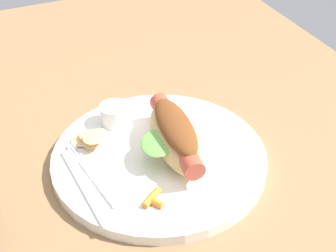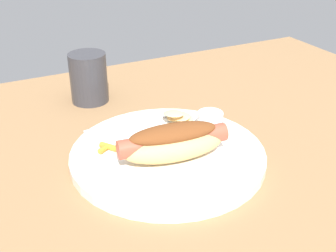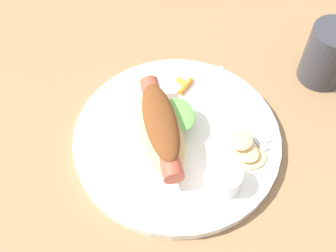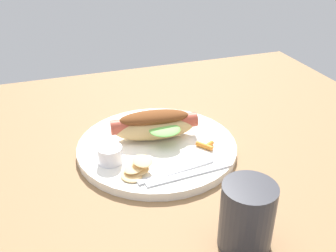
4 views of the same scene
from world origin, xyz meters
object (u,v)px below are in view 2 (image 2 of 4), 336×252
Objects in this scene: sauce_ramekin at (210,121)px; carrot_garnish at (108,148)px; fork at (139,124)px; chips_pile at (179,116)px; hot_dog at (173,142)px; drinking_cup at (89,78)px; plate at (168,155)px; knife at (127,122)px.

carrot_garnish is at bearing 176.62° from sauce_ramekin.
fork is 2.16× the size of chips_pile.
drinking_cup is at bearing 104.59° from hot_dog.
drinking_cup is at bearing 119.01° from chips_pile.
sauce_ramekin reaches higher than carrot_garnish.
chips_pile is at bearing -60.99° from drinking_cup.
drinking_cup is at bearing 120.39° from sauce_ramekin.
plate is 4.36cm from hot_dog.
chips_pile reaches higher than fork.
sauce_ramekin is 12.44cm from fork.
carrot_garnish is (-18.15, 1.07, -1.08)cm from sauce_ramekin.
knife is (-11.96, 8.23, -1.36)cm from sauce_ramekin.
hot_dog is 10.83cm from carrot_garnish.
carrot_garnish is 23.30cm from drinking_cup.
knife is 1.59× the size of drinking_cup.
fork is 17.80cm from drinking_cup.
plate is 10.16cm from fork.
sauce_ramekin is 1.25× the size of carrot_garnish.
plate is 1.93× the size of knife.
sauce_ramekin reaches higher than knife.
knife is at bearing -82.68° from drinking_cup.
plate is 1.79× the size of hot_dog.
drinking_cup is (4.19, 22.73, 2.94)cm from carrot_garnish.
drinking_cup is (-2.00, 15.57, 3.23)cm from knife.
knife is 9.15cm from chips_pile.
sauce_ramekin reaches higher than plate.
hot_dog is at bearing -121.86° from chips_pile.
hot_dog is at bearing -82.41° from drinking_cup.
sauce_ramekin is 27.66cm from drinking_cup.
drinking_cup reaches higher than chips_pile.
fork is (-0.69, 10.09, 1.00)cm from plate.
carrot_garnish is at bearing -100.44° from drinking_cup.
sauce_ramekin is (9.73, 3.43, 2.34)cm from plate.
sauce_ramekin is 0.30× the size of fork.
carrot_garnish is at bearing 151.85° from plate.
sauce_ramekin is 14.58cm from knife.
sauce_ramekin is 6.03cm from chips_pile.
chips_pile reaches higher than knife.
fork is 9.54cm from carrot_garnish.
chips_pile is at bearing 65.14° from hot_dog.
knife is at bearing 100.83° from plate.
sauce_ramekin reaches higher than fork.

